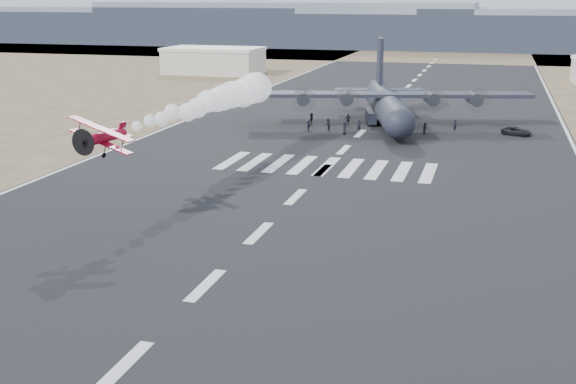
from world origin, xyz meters
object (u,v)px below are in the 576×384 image
at_px(crew_c, 308,126).
at_px(crew_e, 344,128).
at_px(crew_d, 348,120).
at_px(crew_f, 312,118).
at_px(support_vehicle, 516,131).
at_px(crew_a, 359,126).
at_px(aerobatic_biplane, 102,137).
at_px(crew_h, 328,125).
at_px(crew_b, 425,128).
at_px(hangar_left, 214,60).
at_px(crew_g, 455,126).
at_px(transport_aircraft, 386,103).

bearing_deg(crew_c, crew_e, 104.58).
bearing_deg(crew_d, crew_f, -11.28).
height_order(support_vehicle, crew_a, crew_a).
bearing_deg(aerobatic_biplane, support_vehicle, 59.55).
distance_m(crew_c, crew_h, 3.07).
relative_size(support_vehicle, crew_b, 2.55).
xyz_separation_m(hangar_left, crew_b, (61.27, -70.69, -2.57)).
bearing_deg(crew_a, crew_e, -151.59).
bearing_deg(hangar_left, crew_c, -58.95).
height_order(hangar_left, aerobatic_biplane, aerobatic_biplane).
relative_size(hangar_left, crew_c, 14.49).
bearing_deg(crew_b, crew_g, -39.88).
xyz_separation_m(crew_a, crew_h, (-4.80, 0.16, -0.02)).
xyz_separation_m(aerobatic_biplane, crew_f, (5.26, 54.56, -6.87)).
relative_size(aerobatic_biplane, crew_d, 3.42).
bearing_deg(crew_c, support_vehicle, 123.95).
height_order(crew_c, crew_g, crew_g).
bearing_deg(crew_b, crew_c, 110.18).
height_order(transport_aircraft, crew_f, transport_aircraft).
relative_size(crew_e, crew_f, 1.09).
height_order(crew_b, crew_f, crew_f).
bearing_deg(crew_c, transport_aircraft, 158.11).
distance_m(aerobatic_biplane, crew_f, 55.25).
height_order(hangar_left, crew_d, hangar_left).
bearing_deg(crew_b, crew_e, 118.85).
relative_size(transport_aircraft, crew_g, 24.89).
bearing_deg(crew_a, support_vehicle, -14.73).
relative_size(crew_e, crew_h, 1.05).
distance_m(crew_b, crew_e, 11.96).
relative_size(crew_c, crew_g, 0.97).
bearing_deg(crew_h, aerobatic_biplane, 3.00).
relative_size(aerobatic_biplane, crew_a, 3.49).
bearing_deg(crew_e, crew_c, 52.80).
bearing_deg(hangar_left, aerobatic_biplane, -72.72).
xyz_separation_m(crew_f, crew_g, (22.30, -0.53, 0.01)).
bearing_deg(crew_e, transport_aircraft, -50.40).
relative_size(hangar_left, crew_b, 14.63).
bearing_deg(crew_f, crew_e, -146.58).
distance_m(hangar_left, crew_e, 89.49).
distance_m(support_vehicle, crew_f, 31.14).
relative_size(transport_aircraft, crew_d, 23.23).
xyz_separation_m(hangar_left, crew_a, (51.61, -71.95, -2.49)).
height_order(crew_a, crew_c, crew_a).
bearing_deg(crew_c, crew_g, 129.59).
height_order(transport_aircraft, crew_h, transport_aircraft).
bearing_deg(crew_h, transport_aircraft, 151.19).
height_order(crew_f, crew_g, crew_g).
height_order(transport_aircraft, support_vehicle, transport_aircraft).
relative_size(support_vehicle, crew_f, 2.45).
height_order(crew_b, crew_g, crew_g).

